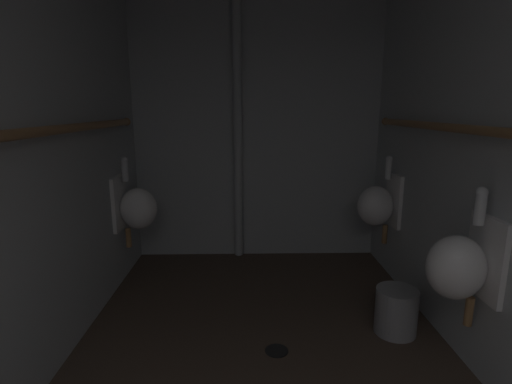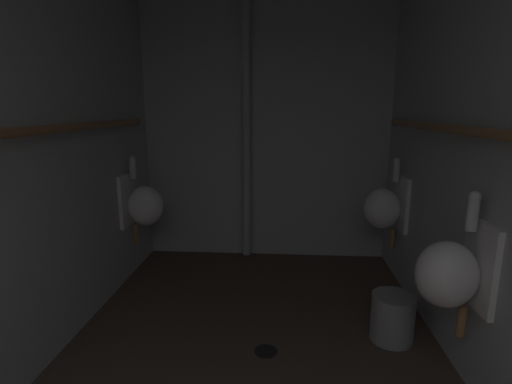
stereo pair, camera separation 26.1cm
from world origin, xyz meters
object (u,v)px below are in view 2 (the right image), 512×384
object	(u,v)px
standpipe_back_wall	(246,133)
waste_bin	(392,317)
floor_drain	(266,351)
urinal_left_mid	(143,204)
urinal_right_mid	(451,272)
urinal_right_far	(385,207)

from	to	relation	value
standpipe_back_wall	waste_bin	world-z (taller)	standpipe_back_wall
floor_drain	waste_bin	bearing A→B (deg)	13.40
floor_drain	waste_bin	xyz separation A→B (m)	(0.79, 0.19, 0.15)
urinal_left_mid	floor_drain	xyz separation A→B (m)	(1.09, -1.02, -0.64)
urinal_right_mid	urinal_right_far	xyz separation A→B (m)	(0.00, 1.29, 0.00)
urinal_right_mid	standpipe_back_wall	bearing A→B (deg)	123.97
urinal_right_mid	floor_drain	distance (m)	1.14
urinal_right_mid	standpipe_back_wall	size ratio (longest dim) A/B	0.32
urinal_left_mid	standpipe_back_wall	distance (m)	1.13
urinal_left_mid	urinal_right_mid	bearing A→B (deg)	-31.81
standpipe_back_wall	floor_drain	world-z (taller)	standpipe_back_wall
floor_drain	waste_bin	size ratio (longest dim) A/B	0.47
urinal_right_far	urinal_left_mid	bearing A→B (deg)	-178.68
standpipe_back_wall	urinal_right_mid	bearing A→B (deg)	-56.03
urinal_right_far	standpipe_back_wall	bearing A→B (deg)	158.61
urinal_right_mid	waste_bin	xyz separation A→B (m)	(-0.14, 0.42, -0.49)
urinal_left_mid	urinal_right_mid	world-z (taller)	same
standpipe_back_wall	waste_bin	bearing A→B (deg)	-52.06
standpipe_back_wall	waste_bin	size ratio (longest dim) A/B	7.96
urinal_right_mid	urinal_left_mid	bearing A→B (deg)	148.19
urinal_right_mid	urinal_right_far	size ratio (longest dim) A/B	1.00
urinal_left_mid	urinal_right_far	bearing A→B (deg)	1.32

